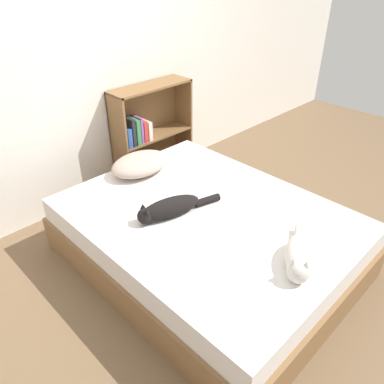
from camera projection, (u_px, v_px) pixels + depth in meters
name	position (u px, v px, depth m)	size (l,w,h in m)	color
ground_plane	(206.00, 260.00, 2.86)	(8.00, 8.00, 0.00)	brown
wall_back	(84.00, 60.00, 3.03)	(8.00, 0.06, 2.50)	white
bed	(206.00, 237.00, 2.74)	(1.55, 2.00, 0.44)	brown
pillow	(140.00, 164.00, 3.08)	(0.51, 0.36, 0.15)	#B29E8E
cat_light	(298.00, 257.00, 2.14)	(0.47, 0.34, 0.15)	beige
cat_dark	(169.00, 208.00, 2.55)	(0.62, 0.26, 0.14)	black
bookshelf	(148.00, 133.00, 3.64)	(0.82, 0.26, 0.97)	brown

